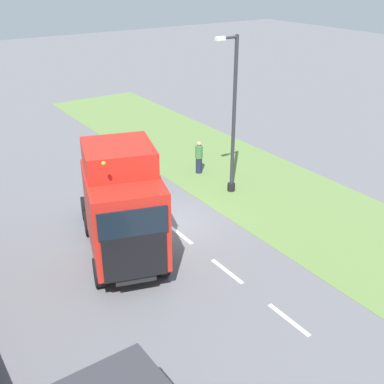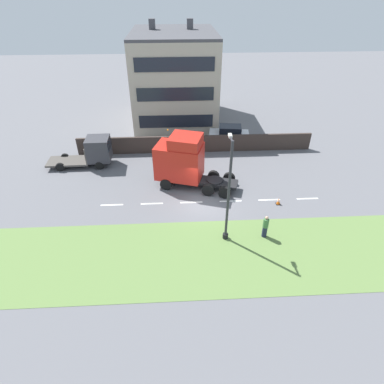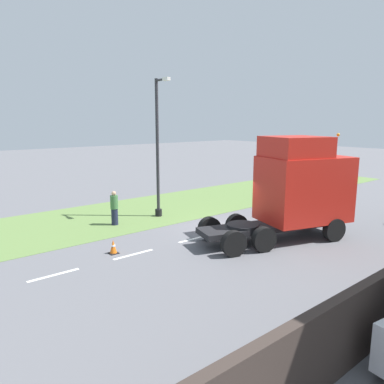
{
  "view_description": "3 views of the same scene",
  "coord_description": "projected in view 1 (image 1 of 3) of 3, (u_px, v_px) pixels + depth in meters",
  "views": [
    {
      "loc": [
        9.27,
        15.54,
        10.26
      ],
      "look_at": [
        -0.69,
        0.77,
        1.72
      ],
      "focal_mm": 45.0,
      "sensor_mm": 36.0,
      "label": 1
    },
    {
      "loc": [
        -21.03,
        2.01,
        15.28
      ],
      "look_at": [
        -0.49,
        0.88,
        1.35
      ],
      "focal_mm": 30.0,
      "sensor_mm": 36.0,
      "label": 2
    },
    {
      "loc": [
        12.47,
        -12.8,
        5.3
      ],
      "look_at": [
        -1.07,
        -1.56,
        1.91
      ],
      "focal_mm": 35.0,
      "sensor_mm": 36.0,
      "label": 3
    }
  ],
  "objects": [
    {
      "name": "lane_markings",
      "position": [
        160.0,
        219.0,
        21.25
      ],
      "size": [
        0.16,
        17.8,
        0.0
      ],
      "color": "white",
      "rests_on": "ground"
    },
    {
      "name": "lorry_cab",
      "position": [
        123.0,
        208.0,
        17.22
      ],
      "size": [
        4.42,
        7.22,
        4.74
      ],
      "rotation": [
        0.0,
        0.0,
        -0.31
      ],
      "color": "black",
      "rests_on": "ground"
    },
    {
      "name": "lamp_post",
      "position": [
        233.0,
        125.0,
        22.38
      ],
      "size": [
        1.31,
        0.38,
        7.45
      ],
      "color": "black",
      "rests_on": "ground"
    },
    {
      "name": "ground_plane",
      "position": [
        169.0,
        225.0,
        20.73
      ],
      "size": [
        120.0,
        120.0,
        0.0
      ],
      "primitive_type": "plane",
      "color": "slate",
      "rests_on": "ground"
    },
    {
      "name": "grass_verge",
      "position": [
        272.0,
        192.0,
        23.75
      ],
      "size": [
        7.0,
        44.0,
        0.01
      ],
      "color": "#607F42",
      "rests_on": "ground"
    },
    {
      "name": "pedestrian",
      "position": [
        199.0,
        158.0,
        25.53
      ],
      "size": [
        0.39,
        0.39,
        1.77
      ],
      "color": "#1E233D",
      "rests_on": "ground"
    },
    {
      "name": "traffic_cone_lead",
      "position": [
        119.0,
        171.0,
        25.46
      ],
      "size": [
        0.36,
        0.36,
        0.58
      ],
      "color": "black",
      "rests_on": "ground"
    }
  ]
}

